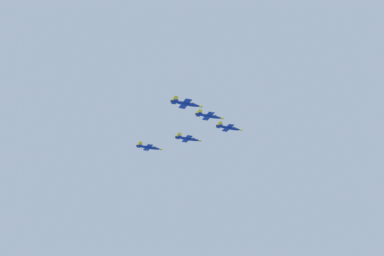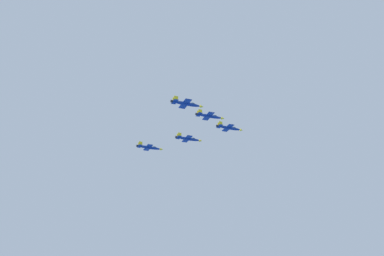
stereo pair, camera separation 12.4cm
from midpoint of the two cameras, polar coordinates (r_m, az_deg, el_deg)
jet_lead at (r=263.18m, az=4.27°, el=0.02°), size 9.86×15.14×3.29m
jet_left_wingman at (r=268.21m, az=-0.44°, el=-1.24°), size 9.81×15.00×3.27m
jet_right_wingman at (r=243.13m, az=2.01°, el=1.38°), size 9.70×14.80×3.24m
jet_left_outer at (r=275.52m, az=-4.95°, el=-2.24°), size 9.77×14.97×3.26m
jet_right_outer at (r=223.34m, az=-0.64°, el=2.81°), size 9.99×15.30×3.33m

